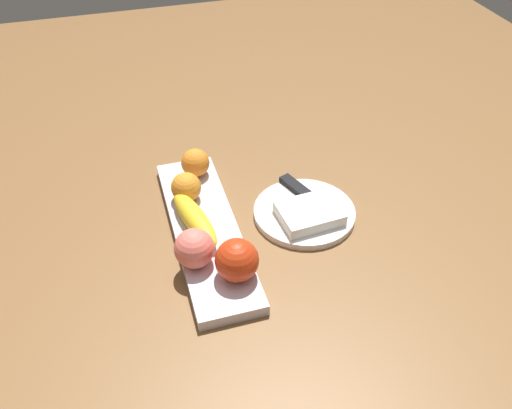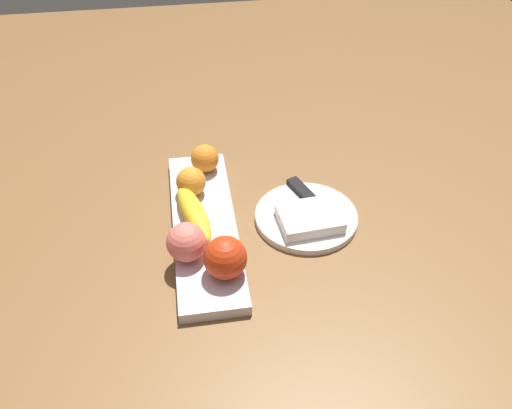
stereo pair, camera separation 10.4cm
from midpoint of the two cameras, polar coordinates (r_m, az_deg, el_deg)
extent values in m
plane|color=brown|center=(1.08, -1.32, -2.11)|extent=(2.40, 2.40, 0.00)
cube|color=silver|center=(1.06, -2.63, -2.39)|extent=(0.44, 0.12, 0.02)
sphere|color=red|center=(0.93, -0.03, -5.76)|extent=(0.08, 0.08, 0.08)
ellipsoid|color=yellow|center=(1.04, -3.73, -1.01)|extent=(0.18, 0.08, 0.04)
sphere|color=orange|center=(1.10, -4.17, 2.29)|extent=(0.06, 0.06, 0.06)
sphere|color=orange|center=(1.16, -2.85, 4.76)|extent=(0.06, 0.06, 0.06)
sphere|color=#EB6F61|center=(0.96, -4.26, -4.12)|extent=(0.07, 0.07, 0.07)
cylinder|color=white|center=(1.09, 8.02, -1.42)|extent=(0.20, 0.20, 0.01)
cube|color=white|center=(1.06, 8.47, -1.56)|extent=(0.10, 0.12, 0.02)
cube|color=silver|center=(1.10, 9.33, -0.64)|extent=(0.15, 0.07, 0.00)
cube|color=black|center=(1.13, 7.56, 1.27)|extent=(0.09, 0.05, 0.01)
camera|label=1|loc=(0.05, -87.13, 2.44)|focal=38.07mm
camera|label=2|loc=(0.05, 92.87, -2.44)|focal=38.07mm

